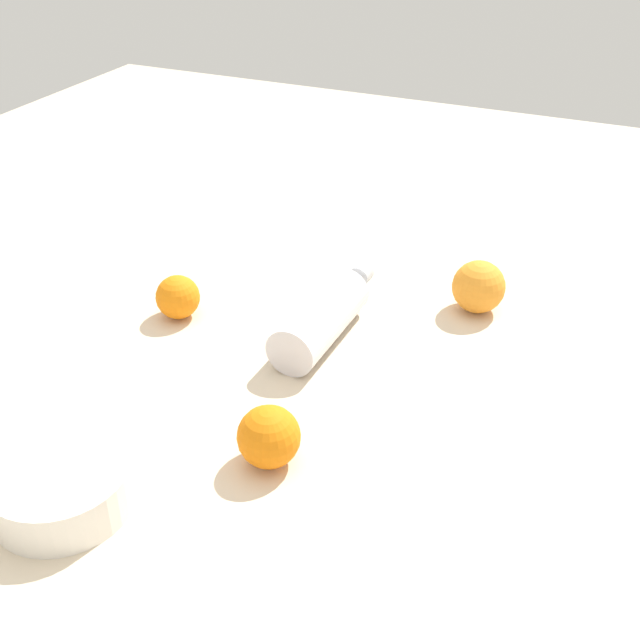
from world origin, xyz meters
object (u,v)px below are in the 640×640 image
Objects in this scene: orange_2 at (178,297)px; ceramic_bowl at (61,488)px; water_bottle at (327,313)px; orange_1 at (269,437)px; orange_0 at (479,287)px.

ceramic_bowl is at bearing 14.31° from orange_2.
ceramic_bowl is (0.38, 0.10, -0.01)m from orange_2.
water_bottle is 0.45m from ceramic_bowl.
water_bottle is at bearing -169.91° from orange_1.
orange_0 reaches higher than water_bottle.
ceramic_bowl is at bearing -48.26° from orange_1.
orange_1 is (0.28, 0.05, 0.00)m from water_bottle.
orange_1 is at bearing 49.34° from orange_2.
orange_0 is 0.45m from orange_2.
water_bottle is 0.22m from orange_2.
orange_1 is 0.35m from orange_2.
ceramic_bowl is (0.58, -0.30, -0.01)m from orange_0.
orange_0 is at bearing 152.55° from ceramic_bowl.
ceramic_bowl is at bearing -27.45° from orange_0.
orange_0 reaches higher than orange_2.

